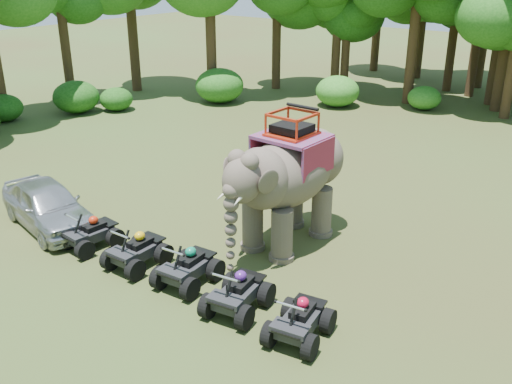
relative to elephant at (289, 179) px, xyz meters
The scene contains 21 objects.
ground 3.12m from the elephant, 96.64° to the right, with size 110.00×110.00×0.00m, color #47381E.
elephant is the anchor object (origin of this frame).
parked_car 7.57m from the elephant, 150.81° to the right, with size 1.71×4.24×1.44m, color #AEB0B5.
atv_0 5.89m from the elephant, 138.95° to the right, with size 1.15×1.57×1.16m, color black, non-canonical shape.
atv_1 4.63m from the elephant, 123.30° to the right, with size 1.20×1.64×1.22m, color black, non-canonical shape.
atv_2 3.85m from the elephant, 101.21° to the right, with size 1.21×1.66×1.23m, color black, non-canonical shape.
atv_3 4.09m from the elephant, 73.81° to the right, with size 1.22×1.67×1.24m, color black, non-canonical shape.
atv_4 4.88m from the elephant, 52.78° to the right, with size 1.17×1.61×1.19m, color black, non-canonical shape.
tree_0 21.05m from the elephant, 90.76° to the left, with size 5.61×5.61×8.02m, color #195114, non-canonical shape.
tree_25 20.58m from the elephant, 160.96° to the left, with size 5.00×5.00×7.14m, color #195114, non-canonical shape.
tree_26 22.38m from the elephant, 149.29° to the left, with size 6.82×6.82×9.75m, color #195114, non-canonical shape.
tree_27 18.59m from the elephant, 137.92° to the left, with size 6.50×6.50×9.28m, color #195114, non-canonical shape.
tree_28 21.27m from the elephant, 126.05° to the left, with size 5.58×5.58×7.98m, color #195114, non-canonical shape.
tree_29 20.80m from the elephant, 114.35° to the left, with size 4.77×4.77×6.82m, color #195114, non-canonical shape.
tree_30 19.04m from the elephant, 102.68° to the left, with size 6.30×6.30×9.00m, color #195114, non-canonical shape.
tree_34 19.97m from the elephant, 88.71° to the left, with size 7.38×7.38×10.54m, color #195114, non-canonical shape.
tree_37 22.48m from the elephant, 94.78° to the left, with size 5.01×5.01×7.15m, color #195114, non-canonical shape.
tree_39 23.28m from the elephant, 98.60° to the left, with size 5.18×5.18×7.40m, color #195114, non-canonical shape.
tree_40 20.76m from the elephant, 115.96° to the left, with size 5.13×5.13×7.32m, color #195114, non-canonical shape.
tree_42 26.68m from the elephant, 104.37° to the left, with size 5.81×5.81×8.29m, color #195114, non-canonical shape.
tree_45 28.45m from the elephant, 111.07° to the left, with size 6.58×6.58×9.41m, color #195114, non-canonical shape.
Camera 1 is at (8.61, -10.25, 7.85)m, focal length 40.00 mm.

